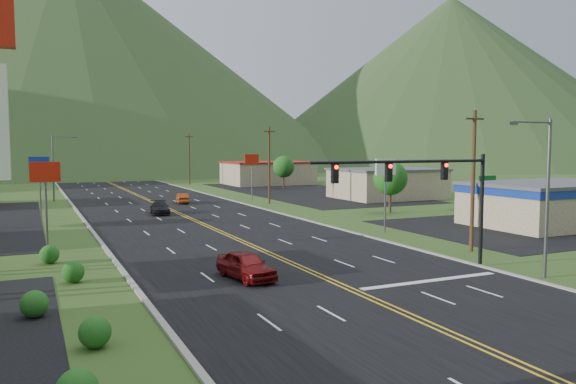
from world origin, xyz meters
name	(u,v)px	position (x,y,z in m)	size (l,w,h in m)	color
ground	(548,378)	(0.00, 0.00, 0.00)	(500.00, 500.00, 0.00)	#2D4217
road	(548,378)	(0.00, 0.00, 0.00)	(20.00, 460.00, 0.04)	black
traffic_signal	(431,183)	(6.48, 14.00, 5.33)	(13.10, 0.43, 7.00)	black
streetlight_east	(544,187)	(11.18, 10.00, 5.18)	(3.28, 0.25, 9.00)	#59595E
streetlight_west	(55,163)	(-11.68, 70.00, 5.18)	(3.28, 0.25, 9.00)	#59595E
building_east_near	(553,201)	(30.00, 25.00, 2.27)	(15.40, 10.40, 4.10)	#CDBC8E
building_east_mid	(387,183)	(32.00, 55.00, 2.16)	(14.40, 11.40, 4.30)	#CDBC8E
building_east_far	(268,173)	(28.00, 90.00, 2.26)	(16.40, 12.40, 4.50)	#CDBC8E
pole_sign_west_a	(45,181)	(-14.00, 30.00, 5.05)	(2.00, 0.18, 6.40)	#59595E
pole_sign_west_b	(39,170)	(-14.00, 52.00, 5.05)	(2.00, 0.18, 6.40)	#59595E
pole_sign_east_a	(385,174)	(13.00, 28.00, 5.05)	(2.00, 0.18, 6.40)	#59595E
pole_sign_east_b	(252,164)	(13.00, 60.00, 5.05)	(2.00, 0.18, 6.40)	#59595E
tree_east_a	(390,178)	(22.00, 40.00, 3.89)	(3.84, 3.84, 5.82)	#382314
tree_east_b	(284,167)	(26.00, 78.00, 3.89)	(3.84, 3.84, 5.82)	#382314
utility_pole_a	(473,180)	(13.50, 18.00, 5.13)	(1.60, 0.28, 10.00)	#382314
utility_pole_b	(269,164)	(13.50, 55.00, 5.13)	(1.60, 0.28, 10.00)	#382314
utility_pole_c	(189,159)	(13.50, 95.00, 5.13)	(1.60, 0.28, 10.00)	#382314
utility_pole_d	(149,156)	(13.50, 135.00, 5.13)	(1.60, 0.28, 10.00)	#382314
mountain_n	(68,54)	(0.00, 220.00, 42.50)	(220.00, 220.00, 85.00)	#1B3618
mountain_ne	(450,81)	(147.84, 176.19, 35.00)	(180.00, 180.00, 70.00)	#1B3618
car_red_near	(246,266)	(-4.13, 16.73, 0.78)	(1.84, 4.57, 1.56)	#680B0C
car_dark_mid	(160,208)	(-2.03, 49.22, 0.69)	(1.93, 4.74, 1.38)	black
car_red_far	(182,199)	(3.16, 59.77, 0.65)	(1.38, 3.95, 1.30)	#963710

